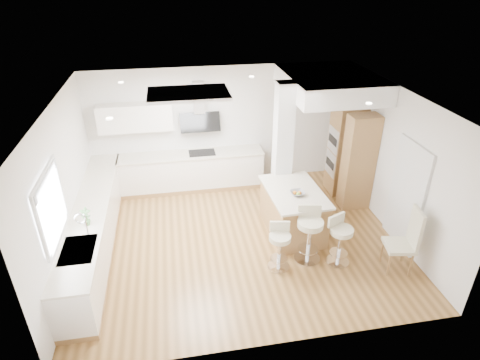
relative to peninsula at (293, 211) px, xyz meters
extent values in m
plane|color=olive|center=(-1.07, -0.10, -0.47)|extent=(6.00, 6.00, 0.00)
cube|color=white|center=(-1.07, -0.10, -0.47)|extent=(6.00, 5.00, 0.02)
cube|color=silver|center=(-1.07, 2.40, 0.93)|extent=(6.00, 0.04, 2.80)
cube|color=silver|center=(-4.07, -0.10, 0.93)|extent=(0.04, 5.00, 2.80)
cube|color=silver|center=(1.93, -0.10, 0.93)|extent=(0.04, 5.00, 2.80)
cube|color=silver|center=(-1.87, 0.50, 2.30)|extent=(1.40, 0.95, 0.05)
cube|color=white|center=(-1.87, 0.50, 2.29)|extent=(1.25, 0.80, 0.03)
cylinder|color=white|center=(-3.07, 1.40, 2.31)|extent=(0.10, 0.10, 0.02)
cylinder|color=white|center=(-3.07, -0.60, 2.31)|extent=(0.10, 0.10, 0.02)
cylinder|color=white|center=(-0.57, 1.40, 2.31)|extent=(0.10, 0.10, 0.02)
cylinder|color=white|center=(0.93, 0.90, 2.31)|extent=(0.10, 0.10, 0.02)
cylinder|color=white|center=(0.93, -0.60, 2.31)|extent=(0.10, 0.10, 0.02)
cube|color=white|center=(-4.03, -1.00, 1.18)|extent=(0.03, 1.15, 0.95)
cube|color=silver|center=(-4.02, -1.00, 1.68)|extent=(0.04, 1.28, 0.06)
cube|color=silver|center=(-4.02, -1.00, 0.67)|extent=(0.04, 1.28, 0.06)
cube|color=silver|center=(-4.02, -1.61, 1.18)|extent=(0.04, 0.06, 0.95)
cube|color=silver|center=(-4.02, -0.39, 1.18)|extent=(0.04, 0.06, 0.95)
cube|color=#B7BBC0|center=(-4.01, -1.00, 1.61)|extent=(0.03, 1.18, 0.14)
cube|color=#49423A|center=(1.91, -0.70, 0.53)|extent=(0.02, 0.90, 2.00)
cube|color=silver|center=(1.90, -0.70, 0.53)|extent=(0.05, 1.00, 2.10)
cube|color=#A27845|center=(-3.77, 0.15, -0.42)|extent=(0.60, 4.50, 0.10)
cube|color=white|center=(-3.77, 0.15, 0.01)|extent=(0.60, 4.50, 0.76)
cube|color=beige|center=(-3.77, 0.15, 0.41)|extent=(0.63, 4.50, 0.04)
cube|color=silver|center=(-3.77, -1.10, 0.42)|extent=(0.50, 0.75, 0.02)
cube|color=silver|center=(-3.77, -1.28, 0.37)|extent=(0.40, 0.34, 0.10)
cube|color=silver|center=(-3.77, -0.92, 0.37)|extent=(0.40, 0.34, 0.10)
cylinder|color=white|center=(-3.65, -0.80, 0.61)|extent=(0.02, 0.02, 0.36)
torus|color=white|center=(-3.72, -0.80, 0.79)|extent=(0.18, 0.02, 0.18)
imported|color=#4B8342|center=(-3.72, -0.45, 0.59)|extent=(0.17, 0.12, 0.33)
cube|color=#A27845|center=(-1.82, 2.10, -0.42)|extent=(3.30, 0.60, 0.10)
cube|color=white|center=(-1.82, 2.10, 0.01)|extent=(3.30, 0.60, 0.76)
cube|color=beige|center=(-1.82, 2.10, 0.41)|extent=(3.33, 0.63, 0.04)
cube|color=black|center=(-1.57, 2.10, 0.43)|extent=(0.60, 0.40, 0.01)
cube|color=white|center=(-2.97, 2.23, 1.33)|extent=(1.60, 0.34, 0.60)
cube|color=silver|center=(-1.57, 2.30, 1.68)|extent=(0.25, 0.18, 0.70)
cube|color=black|center=(-1.57, 2.22, 1.13)|extent=(0.90, 0.26, 0.44)
cube|color=silver|center=(-0.02, 0.85, 0.93)|extent=(0.35, 0.35, 2.80)
cube|color=white|center=(1.03, 1.30, 2.13)|extent=(1.78, 2.20, 0.40)
cube|color=#A27845|center=(1.61, 1.40, 0.58)|extent=(0.62, 0.62, 2.10)
cube|color=#A27845|center=(1.61, 0.70, 0.58)|extent=(0.62, 0.40, 2.10)
cube|color=silver|center=(1.30, 1.40, 0.83)|extent=(0.02, 0.55, 0.55)
cube|color=silver|center=(1.30, 1.40, 0.25)|extent=(0.02, 0.55, 0.55)
cube|color=black|center=(1.29, 1.40, 0.83)|extent=(0.01, 0.45, 0.18)
cube|color=black|center=(1.29, 1.40, 0.25)|extent=(0.01, 0.45, 0.18)
cube|color=#A27845|center=(0.00, 0.00, -0.03)|extent=(1.00, 1.49, 0.89)
cube|color=beige|center=(0.00, 0.00, 0.44)|extent=(1.09, 1.58, 0.04)
imported|color=gray|center=(0.01, -0.15, 0.49)|extent=(0.28, 0.28, 0.07)
sphere|color=orange|center=(0.05, -0.15, 0.50)|extent=(0.08, 0.08, 0.07)
sphere|color=orange|center=(-0.03, -0.14, 0.50)|extent=(0.08, 0.08, 0.07)
sphere|color=#83A938|center=(0.01, -0.20, 0.50)|extent=(0.08, 0.08, 0.07)
cylinder|color=white|center=(-0.55, -1.03, -0.46)|extent=(0.46, 0.46, 0.03)
cylinder|color=white|center=(-0.55, -1.03, -0.16)|extent=(0.07, 0.07, 0.58)
cylinder|color=white|center=(-0.55, -1.03, -0.27)|extent=(0.36, 0.36, 0.01)
cylinder|color=beige|center=(-0.55, -1.03, 0.18)|extent=(0.44, 0.44, 0.09)
cube|color=beige|center=(-0.52, -0.89, 0.31)|extent=(0.34, 0.11, 0.20)
cylinder|color=white|center=(0.02, -0.91, -0.45)|extent=(0.55, 0.55, 0.03)
cylinder|color=white|center=(0.02, -0.91, -0.09)|extent=(0.09, 0.09, 0.70)
cylinder|color=white|center=(0.02, -0.91, -0.23)|extent=(0.43, 0.43, 0.02)
cylinder|color=beige|center=(0.02, -0.91, 0.31)|extent=(0.53, 0.53, 0.11)
cube|color=beige|center=(0.05, -0.74, 0.47)|extent=(0.42, 0.12, 0.24)
cylinder|color=white|center=(0.54, -1.08, -0.46)|extent=(0.55, 0.55, 0.03)
cylinder|color=white|center=(0.54, -1.08, -0.14)|extent=(0.09, 0.09, 0.62)
cylinder|color=white|center=(0.54, -1.08, -0.26)|extent=(0.43, 0.43, 0.01)
cylinder|color=beige|center=(0.54, -1.08, 0.22)|extent=(0.53, 0.53, 0.10)
cube|color=beige|center=(0.47, -0.94, 0.36)|extent=(0.35, 0.19, 0.21)
cube|color=beige|center=(1.46, -1.41, 0.02)|extent=(0.55, 0.55, 0.06)
cube|color=beige|center=(1.67, -1.45, 0.37)|extent=(0.13, 0.44, 0.75)
cylinder|color=#A27845|center=(1.24, -1.56, -0.24)|extent=(0.04, 0.04, 0.46)
cylinder|color=#A27845|center=(1.31, -1.19, -0.24)|extent=(0.04, 0.04, 0.46)
cylinder|color=#A27845|center=(1.61, -1.63, -0.24)|extent=(0.04, 0.04, 0.46)
cylinder|color=#A27845|center=(1.68, -1.26, -0.24)|extent=(0.04, 0.04, 0.46)
camera|label=1|loc=(-2.19, -6.34, 4.29)|focal=30.00mm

